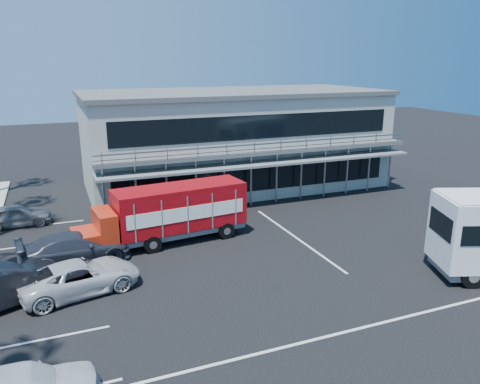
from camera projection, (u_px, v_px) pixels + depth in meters
name	position (u px, v px, depth m)	size (l,w,h in m)	color
ground	(289.00, 264.00, 22.62)	(120.00, 120.00, 0.00)	black
building	(234.00, 139.00, 36.03)	(22.40, 12.00, 7.30)	#A1A597
red_truck	(169.00, 213.00, 24.89)	(9.27, 3.12, 3.06)	#B4260E
parked_car_b	(1.00, 286.00, 18.60)	(1.78, 5.10, 1.68)	black
parked_car_c	(80.00, 277.00, 19.72)	(2.30, 4.98, 1.38)	#BCBCBE
parked_car_d	(76.00, 248.00, 22.56)	(2.12, 5.21, 1.51)	#292D37
parked_car_e	(17.00, 216.00, 27.60)	(1.55, 3.84, 1.31)	slate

